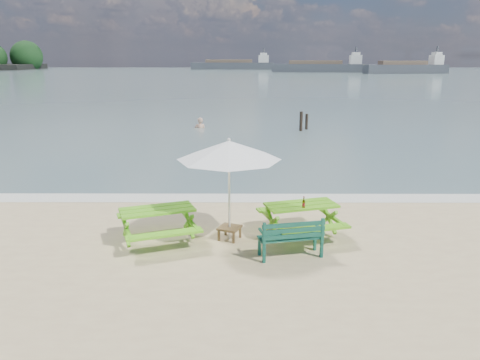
{
  "coord_description": "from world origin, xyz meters",
  "views": [
    {
      "loc": [
        -0.13,
        -8.97,
        4.19
      ],
      "look_at": [
        -0.18,
        3.0,
        1.0
      ],
      "focal_mm": 35.0,
      "sensor_mm": 36.0,
      "label": 1
    }
  ],
  "objects_px": {
    "picnic_table_left": "(158,226)",
    "picnic_table_right": "(301,221)",
    "park_bench": "(290,245)",
    "side_table": "(230,233)",
    "swimmer": "(200,133)",
    "beer_bottle": "(304,204)",
    "patio_umbrella": "(229,150)"
  },
  "relations": [
    {
      "from": "picnic_table_left",
      "to": "beer_bottle",
      "type": "relative_size",
      "value": 8.62
    },
    {
      "from": "park_bench",
      "to": "swimmer",
      "type": "xyz_separation_m",
      "value": [
        -3.55,
        18.46,
        -0.57
      ]
    },
    {
      "from": "patio_umbrella",
      "to": "swimmer",
      "type": "bearing_deg",
      "value": 97.22
    },
    {
      "from": "picnic_table_left",
      "to": "park_bench",
      "type": "height_order",
      "value": "park_bench"
    },
    {
      "from": "picnic_table_right",
      "to": "beer_bottle",
      "type": "bearing_deg",
      "value": -86.79
    },
    {
      "from": "park_bench",
      "to": "side_table",
      "type": "relative_size",
      "value": 2.3
    },
    {
      "from": "picnic_table_left",
      "to": "park_bench",
      "type": "bearing_deg",
      "value": -15.6
    },
    {
      "from": "picnic_table_left",
      "to": "side_table",
      "type": "relative_size",
      "value": 3.72
    },
    {
      "from": "swimmer",
      "to": "side_table",
      "type": "bearing_deg",
      "value": -82.78
    },
    {
      "from": "picnic_table_left",
      "to": "swimmer",
      "type": "relative_size",
      "value": 1.23
    },
    {
      "from": "picnic_table_left",
      "to": "beer_bottle",
      "type": "xyz_separation_m",
      "value": [
        3.37,
        0.08,
        0.5
      ]
    },
    {
      "from": "patio_umbrella",
      "to": "swimmer",
      "type": "distance_m",
      "value": 17.81
    },
    {
      "from": "picnic_table_left",
      "to": "picnic_table_right",
      "type": "distance_m",
      "value": 3.37
    },
    {
      "from": "side_table",
      "to": "swimmer",
      "type": "height_order",
      "value": "swimmer"
    },
    {
      "from": "beer_bottle",
      "to": "side_table",
      "type": "bearing_deg",
      "value": 178.5
    },
    {
      "from": "park_bench",
      "to": "beer_bottle",
      "type": "bearing_deg",
      "value": 67.35
    },
    {
      "from": "picnic_table_left",
      "to": "picnic_table_right",
      "type": "relative_size",
      "value": 1.04
    },
    {
      "from": "park_bench",
      "to": "patio_umbrella",
      "type": "xyz_separation_m",
      "value": [
        -1.33,
        0.96,
        1.88
      ]
    },
    {
      "from": "park_bench",
      "to": "swimmer",
      "type": "distance_m",
      "value": 18.81
    },
    {
      "from": "picnic_table_right",
      "to": "patio_umbrella",
      "type": "xyz_separation_m",
      "value": [
        -1.7,
        -0.23,
        1.76
      ]
    },
    {
      "from": "patio_umbrella",
      "to": "swimmer",
      "type": "relative_size",
      "value": 1.65
    },
    {
      "from": "side_table",
      "to": "beer_bottle",
      "type": "height_order",
      "value": "beer_bottle"
    },
    {
      "from": "side_table",
      "to": "patio_umbrella",
      "type": "height_order",
      "value": "patio_umbrella"
    },
    {
      "from": "beer_bottle",
      "to": "swimmer",
      "type": "relative_size",
      "value": 0.14
    },
    {
      "from": "side_table",
      "to": "swimmer",
      "type": "bearing_deg",
      "value": 97.22
    },
    {
      "from": "patio_umbrella",
      "to": "beer_bottle",
      "type": "height_order",
      "value": "patio_umbrella"
    },
    {
      "from": "beer_bottle",
      "to": "swimmer",
      "type": "xyz_separation_m",
      "value": [
        -3.93,
        17.54,
        -1.2
      ]
    },
    {
      "from": "picnic_table_left",
      "to": "beer_bottle",
      "type": "bearing_deg",
      "value": 1.41
    },
    {
      "from": "beer_bottle",
      "to": "patio_umbrella",
      "type": "bearing_deg",
      "value": 178.5
    },
    {
      "from": "picnic_table_left",
      "to": "swimmer",
      "type": "height_order",
      "value": "picnic_table_left"
    },
    {
      "from": "side_table",
      "to": "patio_umbrella",
      "type": "xyz_separation_m",
      "value": [
        -0.0,
        0.0,
        1.98
      ]
    },
    {
      "from": "picnic_table_right",
      "to": "patio_umbrella",
      "type": "height_order",
      "value": "patio_umbrella"
    }
  ]
}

